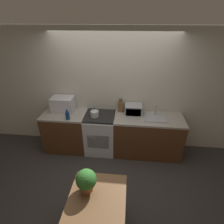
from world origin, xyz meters
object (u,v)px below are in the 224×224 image
(kettle, at_px, (95,113))
(toaster_oven, at_px, (133,109))
(dining_table, at_px, (97,203))
(bottle, at_px, (68,116))
(microwave, at_px, (63,104))
(stove_range, at_px, (100,133))

(kettle, bearing_deg, toaster_oven, 13.73)
(toaster_oven, xyz_separation_m, dining_table, (-0.44, -1.90, -0.39))
(bottle, distance_m, dining_table, 1.81)
(toaster_oven, distance_m, dining_table, 1.99)
(kettle, distance_m, microwave, 0.75)
(microwave, bearing_deg, dining_table, -60.27)
(stove_range, height_order, bottle, bottle)
(kettle, height_order, bottle, bottle)
(toaster_oven, bearing_deg, kettle, -166.27)
(bottle, relative_size, toaster_oven, 0.62)
(stove_range, relative_size, toaster_oven, 2.57)
(kettle, bearing_deg, bottle, -162.30)
(microwave, distance_m, toaster_oven, 1.52)
(microwave, bearing_deg, bottle, -58.98)
(stove_range, height_order, dining_table, stove_range)
(toaster_oven, relative_size, dining_table, 0.45)
(microwave, relative_size, toaster_oven, 1.33)
(stove_range, bearing_deg, toaster_oven, 11.66)
(stove_range, xyz_separation_m, toaster_oven, (0.70, 0.14, 0.56))
(stove_range, relative_size, bottle, 4.16)
(microwave, distance_m, bottle, 0.41)
(toaster_oven, bearing_deg, microwave, -179.38)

